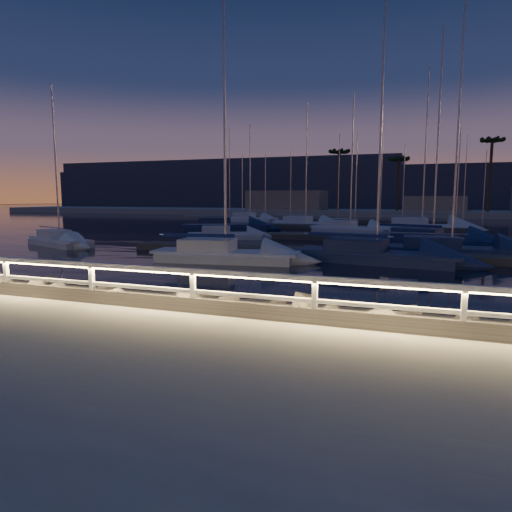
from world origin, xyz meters
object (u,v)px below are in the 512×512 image
(sailboat_a, at_px, (59,240))
(sailboat_g, at_px, (348,228))
(sailboat_d, at_px, (447,249))
(sailboat_l, at_px, (419,226))
(sailboat_c, at_px, (372,254))
(sailboat_j, at_px, (224,226))
(guard_rail, at_px, (155,278))
(sailboat_m, at_px, (249,219))
(sailboat_k, at_px, (304,223))
(sailboat_h, at_px, (429,239))
(sailboat_e, at_px, (224,234))
(sailboat_b, at_px, (222,253))

(sailboat_a, bearing_deg, sailboat_g, 69.74)
(sailboat_d, distance_m, sailboat_l, 20.91)
(sailboat_c, xyz_separation_m, sailboat_j, (-16.34, 17.82, 0.03))
(guard_rail, xyz_separation_m, sailboat_l, (5.97, 39.06, -0.92))
(sailboat_m, bearing_deg, sailboat_d, -43.03)
(sailboat_a, relative_size, sailboat_d, 0.76)
(guard_rail, relative_size, sailboat_k, 3.21)
(guard_rail, xyz_separation_m, sailboat_m, (-15.66, 47.62, -0.92))
(sailboat_j, bearing_deg, sailboat_d, -59.41)
(sailboat_d, relative_size, sailboat_h, 0.97)
(guard_rail, bearing_deg, sailboat_e, 110.04)
(sailboat_d, xyz_separation_m, sailboat_h, (-0.86, 6.10, 0.01))
(sailboat_d, distance_m, sailboat_g, 17.90)
(sailboat_h, bearing_deg, sailboat_a, -140.92)
(guard_rail, bearing_deg, sailboat_a, 138.85)
(sailboat_e, xyz_separation_m, sailboat_h, (15.37, 0.71, 0.03))
(sailboat_c, relative_size, sailboat_h, 0.96)
(sailboat_h, relative_size, sailboat_l, 0.91)
(sailboat_m, bearing_deg, sailboat_j, -69.74)
(sailboat_l, height_order, sailboat_m, sailboat_l)
(sailboat_b, xyz_separation_m, sailboat_g, (3.19, 22.25, -0.02))
(sailboat_j, bearing_deg, sailboat_e, -90.35)
(sailboat_c, distance_m, sailboat_j, 24.18)
(sailboat_d, bearing_deg, sailboat_e, 159.98)
(guard_rail, xyz_separation_m, sailboat_a, (-17.43, 15.24, -0.97))
(sailboat_c, height_order, sailboat_j, sailboat_j)
(sailboat_a, distance_m, sailboat_j, 17.67)
(sailboat_g, bearing_deg, sailboat_j, -155.84)
(sailboat_c, relative_size, sailboat_l, 0.88)
(sailboat_a, bearing_deg, sailboat_l, 67.18)
(sailboat_b, distance_m, sailboat_g, 22.47)
(guard_rail, relative_size, sailboat_d, 3.11)
(sailboat_e, relative_size, sailboat_m, 0.82)
(sailboat_h, bearing_deg, sailboat_d, -63.42)
(sailboat_d, distance_m, sailboat_m, 37.51)
(sailboat_j, bearing_deg, guard_rail, -93.40)
(sailboat_h, bearing_deg, sailboat_k, 146.97)
(sailboat_b, relative_size, sailboat_h, 0.89)
(sailboat_b, height_order, sailboat_j, sailboat_j)
(sailboat_a, xyz_separation_m, sailboat_k, (11.06, 25.62, 0.02))
(sailboat_b, height_order, sailboat_d, sailboat_d)
(sailboat_a, xyz_separation_m, sailboat_e, (8.83, 8.36, -0.01))
(sailboat_g, bearing_deg, sailboat_d, -48.76)
(sailboat_e, height_order, sailboat_l, sailboat_l)
(sailboat_d, bearing_deg, sailboat_b, -152.53)
(guard_rail, distance_m, sailboat_b, 12.53)
(sailboat_j, bearing_deg, sailboat_b, -90.82)
(sailboat_c, distance_m, sailboat_m, 38.55)
(guard_rail, xyz_separation_m, sailboat_h, (6.76, 24.31, -0.95))
(sailboat_l, bearing_deg, sailboat_g, -148.23)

